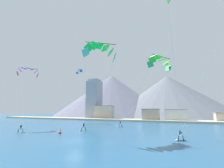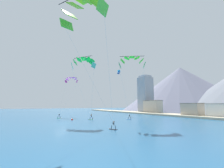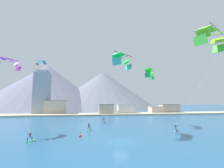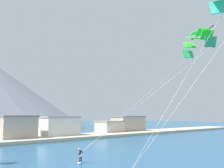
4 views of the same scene
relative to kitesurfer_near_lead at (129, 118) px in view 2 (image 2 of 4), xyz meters
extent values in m
plane|color=#23567F|center=(1.39, -21.34, -0.50)|extent=(400.00, 400.00, 0.00)
cube|color=#337FDB|center=(0.17, 0.13, -0.46)|extent=(1.35, 1.31, 0.07)
cylinder|color=black|center=(0.46, 0.41, -0.07)|extent=(0.26, 0.25, 0.72)
cylinder|color=black|center=(-0.12, -0.14, -0.07)|extent=(0.26, 0.25, 0.72)
cube|color=white|center=(0.17, 0.13, 0.32)|extent=(0.37, 0.38, 0.12)
cylinder|color=black|center=(0.12, 0.18, 0.65)|extent=(0.40, 0.41, 0.61)
cylinder|color=black|center=(0.28, 0.19, 0.82)|extent=(0.41, 0.43, 0.40)
cylinder|color=black|center=(0.11, 0.03, 0.82)|extent=(0.41, 0.43, 0.40)
cylinder|color=black|center=(0.32, -0.02, 0.79)|extent=(0.40, 0.38, 0.03)
sphere|color=beige|center=(0.05, 0.26, 1.04)|extent=(0.22, 0.22, 0.22)
cone|color=white|center=(-0.46, -0.47, -0.40)|extent=(0.47, 0.47, 0.36)
cube|color=#33B266|center=(-14.35, -19.14, -0.46)|extent=(1.27, 1.38, 0.07)
cylinder|color=black|center=(-14.60, -19.44, -0.08)|extent=(0.24, 0.25, 0.70)
cylinder|color=black|center=(-14.09, -18.84, -0.08)|extent=(0.24, 0.25, 0.70)
cube|color=blue|center=(-14.35, -19.14, 0.31)|extent=(0.37, 0.36, 0.12)
cylinder|color=black|center=(-14.29, -19.19, 0.63)|extent=(0.41, 0.40, 0.60)
cylinder|color=black|center=(-14.44, -19.21, 0.80)|extent=(0.44, 0.39, 0.39)
cylinder|color=black|center=(-14.29, -19.03, 0.80)|extent=(0.44, 0.39, 0.39)
cylinder|color=black|center=(-14.50, -19.00, 0.77)|extent=(0.36, 0.41, 0.03)
sphere|color=beige|center=(-14.21, -19.26, 1.01)|extent=(0.22, 0.22, 0.22)
cone|color=white|center=(-13.78, -18.48, -0.40)|extent=(0.47, 0.46, 0.36)
cube|color=#33B266|center=(-4.18, -11.35, -0.46)|extent=(1.30, 1.36, 0.07)
cylinder|color=black|center=(-3.91, -11.06, -0.05)|extent=(0.27, 0.27, 0.77)
cylinder|color=black|center=(-4.45, -11.64, -0.05)|extent=(0.27, 0.27, 0.77)
cube|color=blue|center=(-4.18, -11.35, 0.37)|extent=(0.40, 0.40, 0.12)
cylinder|color=black|center=(-4.23, -11.31, 0.72)|extent=(0.42, 0.42, 0.65)
cylinder|color=black|center=(-4.07, -11.28, 0.90)|extent=(0.47, 0.44, 0.42)
cylinder|color=black|center=(-4.24, -11.46, 0.90)|extent=(0.47, 0.44, 0.42)
cylinder|color=black|center=(-4.02, -11.49, 0.87)|extent=(0.38, 0.40, 0.03)
sphere|color=brown|center=(-4.30, -11.24, 1.14)|extent=(0.23, 0.23, 0.23)
cone|color=white|center=(-4.77, -11.99, -0.40)|extent=(0.47, 0.46, 0.36)
cube|color=black|center=(15.77, -14.79, -0.46)|extent=(1.40, 1.25, 0.07)
cylinder|color=#14232D|center=(16.08, -14.54, -0.09)|extent=(0.25, 0.23, 0.68)
cylinder|color=#14232D|center=(15.46, -15.04, -0.09)|extent=(0.25, 0.23, 0.68)
cube|color=white|center=(15.77, -14.79, 0.28)|extent=(0.35, 0.36, 0.12)
cylinder|color=#14232D|center=(15.70, -14.70, 0.59)|extent=(0.42, 0.46, 0.57)
cylinder|color=#14232D|center=(15.85, -14.71, 0.76)|extent=(0.37, 0.43, 0.37)
cylinder|color=#14232D|center=(15.68, -14.85, 0.76)|extent=(0.37, 0.43, 0.37)
cylinder|color=black|center=(15.87, -14.92, 0.73)|extent=(0.43, 0.35, 0.03)
sphere|color=#9E7051|center=(15.59, -14.57, 0.93)|extent=(0.21, 0.21, 0.21)
cone|color=white|center=(15.09, -15.33, -0.40)|extent=(0.46, 0.47, 0.36)
cube|color=#2FA45D|center=(14.14, -5.43, 13.37)|extent=(1.50, 1.26, 1.26)
cube|color=#2AEA22|center=(13.78, -5.97, 14.42)|extent=(1.73, 1.61, 1.03)
cube|color=#2AEA22|center=(13.22, -6.82, 15.14)|extent=(1.88, 1.82, 0.64)
cube|color=#2AEA22|center=(12.56, -7.84, 15.39)|extent=(1.91, 1.87, 0.14)
cube|color=#2AEA22|center=(11.90, -8.86, 15.14)|extent=(1.88, 1.81, 0.64)
cube|color=#2AEA22|center=(11.36, -9.72, 14.42)|extent=(1.75, 1.59, 1.03)
cube|color=#2FA45D|center=(11.02, -10.28, 13.37)|extent=(1.52, 1.23, 1.26)
cylinder|color=black|center=(13.10, -8.19, 15.40)|extent=(3.26, 4.86, 0.10)
cylinder|color=silver|center=(7.27, -2.66, 6.78)|extent=(13.94, 5.32, 11.99)
cylinder|color=silver|center=(5.63, -5.21, 6.78)|extent=(10.66, 10.42, 11.99)
cube|color=#C82AA0|center=(-23.33, -15.41, 13.88)|extent=(1.25, 1.32, 1.13)
cube|color=#B631EB|center=(-22.90, -15.06, 14.76)|extent=(1.49, 1.57, 1.01)
cube|color=#B631EB|center=(-22.32, -14.44, 15.35)|extent=(1.66, 1.69, 0.73)
cube|color=#B631EB|center=(-21.69, -13.64, 15.56)|extent=(1.73, 1.68, 0.32)
cube|color=#B631EB|center=(-21.10, -12.81, 15.35)|extent=(1.73, 1.58, 0.73)
cube|color=#B631EB|center=(-20.67, -12.08, 14.76)|extent=(1.64, 1.35, 1.01)
cube|color=#C82AA0|center=(-20.46, -11.57, 13.88)|extent=(1.45, 1.03, 1.13)
cylinder|color=black|center=(-22.17, -13.28, 15.65)|extent=(3.48, 3.43, 0.10)
cylinder|color=silver|center=(-18.98, -17.24, 7.07)|extent=(8.99, 3.57, 12.62)
cylinder|color=silver|center=(-17.47, -15.22, 7.07)|extent=(5.98, 7.61, 12.62)
cube|color=#40C1AA|center=(4.75, -14.44, 14.36)|extent=(1.40, 1.81, 1.48)
cube|color=#13D242|center=(4.11, -14.76, 15.45)|extent=(1.75, 2.10, 1.43)
cube|color=#13D242|center=(3.29, -15.46, 16.19)|extent=(2.03, 2.20, 1.13)
cube|color=#13D242|center=(2.45, -16.42, 16.45)|extent=(2.21, 2.13, 0.62)
cube|color=#13D242|center=(1.74, -17.48, 16.19)|extent=(2.23, 1.91, 1.13)
cube|color=#13D242|center=(1.28, -18.45, 15.45)|extent=(2.16, 1.54, 1.43)
cube|color=#40C1AA|center=(1.15, -19.16, 14.36)|extent=(1.93, 1.08, 1.48)
cylinder|color=black|center=(3.06, -16.89, 16.68)|extent=(4.82, 3.54, 0.10)
cylinder|color=silver|center=(0.48, -12.97, 7.31)|extent=(9.03, 2.99, 12.88)
cylinder|color=silver|center=(-1.41, -15.43, 7.31)|extent=(5.27, 7.91, 12.88)
cube|color=green|center=(22.94, -20.62, 17.60)|extent=(1.82, 2.31, 1.81)
cube|color=#7FCB26|center=(22.22, -21.13, 19.07)|extent=(2.33, 2.60, 1.56)
cube|color=#7FCB26|center=(17.97, -23.28, 20.07)|extent=(2.44, 2.86, 1.05)
cube|color=#7FCB26|center=(16.67, -23.79, 19.07)|extent=(2.02, 2.73, 1.56)
cube|color=green|center=(15.81, -24.03, 17.60)|extent=(1.42, 2.49, 1.81)
cylinder|color=silver|center=(19.47, -17.68, 8.74)|extent=(7.24, 5.58, 16.04)
cylinder|color=silver|center=(15.74, -19.47, 8.74)|extent=(0.29, 9.14, 16.04)
cube|color=#2C5AAB|center=(-24.28, 11.16, 20.35)|extent=(0.92, 1.25, 0.76)
cube|color=#32C5EC|center=(-23.87, 10.96, 20.95)|extent=(1.10, 1.33, 0.63)
cube|color=#32C5EC|center=(-23.29, 10.67, 21.35)|extent=(1.21, 1.38, 0.41)
cube|color=#32C5EC|center=(-22.62, 10.34, 21.49)|extent=(1.22, 1.39, 0.13)
cube|color=#32C5EC|center=(-21.96, 10.01, 21.35)|extent=(1.22, 1.38, 0.41)
cube|color=#32C5EC|center=(-21.38, 9.72, 20.95)|extent=(1.12, 1.33, 0.63)
cube|color=#2C5AAB|center=(-20.97, 9.51, 20.35)|extent=(0.94, 1.24, 0.76)
cylinder|color=black|center=(-22.39, 10.81, 21.48)|extent=(3.44, 1.73, 0.10)
sphere|color=red|center=(-5.87, -16.84, -0.34)|extent=(0.56, 0.56, 0.56)
cylinder|color=black|center=(-5.87, -16.84, 0.16)|extent=(0.04, 0.04, 0.44)
cube|color=red|center=(-5.78, -16.84, 0.34)|extent=(0.18, 0.01, 0.12)
cube|color=#BCAD8E|center=(1.39, 26.90, -0.15)|extent=(180.00, 10.00, 0.70)
cube|color=silver|center=(14.00, 28.81, 1.92)|extent=(8.38, 5.13, 4.84)
cube|color=#9D9992|center=(14.00, 28.81, 4.49)|extent=(8.72, 5.33, 0.30)
cube|color=beige|center=(-21.55, 31.64, 2.95)|extent=(9.79, 5.21, 6.90)
cube|color=gray|center=(-21.55, 31.64, 6.55)|extent=(10.18, 5.41, 0.30)
cube|color=#A89E8E|center=(3.69, 28.05, 2.02)|extent=(7.08, 4.90, 5.04)
cube|color=slate|center=(3.69, 28.05, 4.69)|extent=(7.36, 5.10, 0.30)
cube|color=#999EA8|center=(-28.78, 33.20, 10.19)|extent=(7.00, 7.00, 21.38)
cube|color=#A8ADB9|center=(-28.78, 33.20, 21.48)|extent=(5.60, 5.60, 1.20)
cone|color=slate|center=(-40.93, 83.88, 18.01)|extent=(100.27, 100.27, 37.00)
camera|label=1|loc=(16.17, -40.39, 3.88)|focal=24.00mm
camera|label=2|loc=(40.42, -28.91, 3.92)|focal=24.00mm
camera|label=3|loc=(-3.84, -47.87, 6.65)|focal=24.00mm
camera|label=4|loc=(-16.40, -23.64, 4.78)|focal=40.00mm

